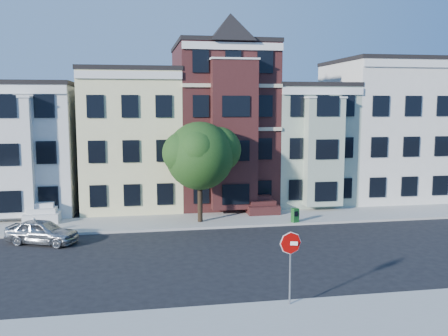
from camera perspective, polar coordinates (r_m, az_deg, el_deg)
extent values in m
plane|color=black|center=(26.10, 5.27, -10.01)|extent=(120.00, 120.00, 0.00)
cube|color=#9E9B93|center=(33.58, 1.66, -5.88)|extent=(60.00, 4.00, 0.15)
cube|color=#9E9B93|center=(18.97, 11.92, -16.80)|extent=(60.00, 4.00, 0.15)
cube|color=silver|center=(39.54, -22.21, 2.08)|extent=(8.00, 9.00, 9.00)
cube|color=beige|center=(38.60, -10.55, 3.14)|extent=(7.00, 9.00, 10.00)
cube|color=#3A1817|center=(39.11, -0.24, 4.78)|extent=(7.00, 9.00, 12.00)
cube|color=#9AAA93|center=(40.81, 8.80, 2.70)|extent=(6.00, 9.00, 9.00)
cube|color=silver|center=(43.51, 17.61, 4.05)|extent=(8.00, 9.00, 11.00)
imported|color=#A6A9AE|center=(29.83, -20.08, -6.84)|extent=(4.34, 3.02, 1.37)
cube|color=#1A5820|center=(32.72, 8.13, -5.36)|extent=(0.49, 0.46, 0.91)
cylinder|color=silver|center=(31.75, -20.92, -6.33)|extent=(0.32, 0.32, 0.75)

